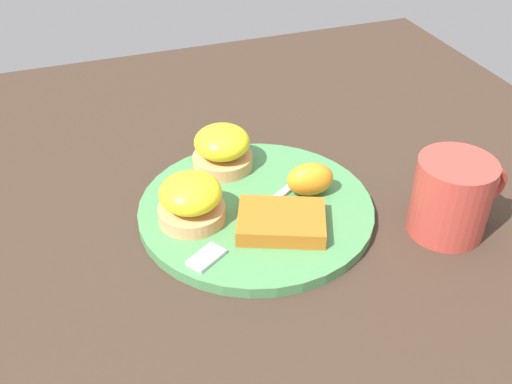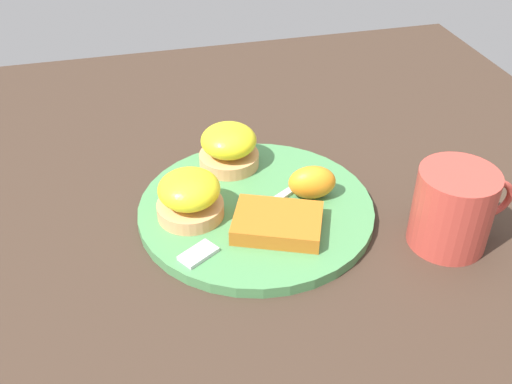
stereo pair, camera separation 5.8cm
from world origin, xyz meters
TOP-DOWN VIEW (x-y plane):
  - ground_plane at (0.00, 0.00)m, footprint 1.10×1.10m
  - plate at (0.00, 0.00)m, footprint 0.29×0.29m
  - sandwich_benedict_left at (-0.01, 0.10)m, footprint 0.08×0.08m
  - sandwich_benedict_right at (-0.08, 0.00)m, footprint 0.08×0.08m
  - hashbrown_patty at (0.01, -0.05)m, footprint 0.12×0.11m
  - orange_wedge at (0.07, 0.00)m, footprint 0.06×0.04m
  - fork at (-0.03, -0.04)m, footprint 0.19×0.13m
  - cup at (0.21, -0.11)m, footprint 0.12×0.09m

SIDE VIEW (x-z plane):
  - ground_plane at x=0.00m, z-range 0.00..0.00m
  - plate at x=0.00m, z-range 0.00..0.01m
  - fork at x=-0.03m, z-range 0.01..0.02m
  - hashbrown_patty at x=0.01m, z-range 0.01..0.03m
  - orange_wedge at x=0.07m, z-range 0.01..0.06m
  - sandwich_benedict_left at x=-0.01m, z-range 0.01..0.07m
  - sandwich_benedict_right at x=-0.08m, z-range 0.01..0.07m
  - cup at x=0.21m, z-range 0.00..0.10m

